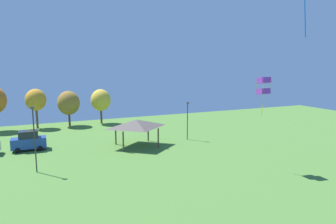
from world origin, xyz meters
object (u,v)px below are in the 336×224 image
object	(u,v)px
kite_flying_1	(264,86)
treeline_tree_3	(36,100)
light_post_1	(187,118)
parked_car_second_from_left	(29,141)
treeline_tree_5	(101,100)
light_post_0	(34,136)
treeline_tree_4	(69,103)
park_pavilion	(136,123)

from	to	relation	value
kite_flying_1	treeline_tree_3	bearing A→B (deg)	123.72
treeline_tree_3	light_post_1	bearing A→B (deg)	-41.02
parked_car_second_from_left	treeline_tree_5	xyz separation A→B (m)	(11.93, 14.02, 3.11)
parked_car_second_from_left	treeline_tree_3	bearing A→B (deg)	86.90
parked_car_second_from_left	light_post_0	bearing A→B (deg)	-83.64
parked_car_second_from_left	treeline_tree_4	bearing A→B (deg)	66.87
light_post_0	treeline_tree_3	xyz separation A→B (m)	(0.21, 23.19, 1.09)
treeline_tree_5	treeline_tree_4	bearing A→B (deg)	-179.59
parked_car_second_from_left	treeline_tree_5	world-z (taller)	treeline_tree_5
light_post_0	kite_flying_1	bearing A→B (deg)	-21.34
park_pavilion	treeline_tree_3	bearing A→B (deg)	124.11
treeline_tree_3	treeline_tree_4	distance (m)	5.30
light_post_1	treeline_tree_4	size ratio (longest dim) A/B	0.88
kite_flying_1	treeline_tree_3	distance (m)	38.04
treeline_tree_5	light_post_1	bearing A→B (deg)	-62.24
park_pavilion	treeline_tree_5	distance (m)	17.69
parked_car_second_from_left	treeline_tree_3	distance (m)	14.70
parked_car_second_from_left	light_post_0	distance (m)	9.37
kite_flying_1	light_post_0	xyz separation A→B (m)	(-21.23, 8.29, -4.87)
treeline_tree_3	treeline_tree_5	world-z (taller)	treeline_tree_3
kite_flying_1	park_pavilion	distance (m)	17.28
light_post_1	light_post_0	bearing A→B (deg)	-163.68
treeline_tree_4	parked_car_second_from_left	bearing A→B (deg)	-114.22
treeline_tree_3	parked_car_second_from_left	bearing A→B (deg)	-94.19
treeline_tree_3	treeline_tree_4	bearing A→B (deg)	-2.52
park_pavilion	treeline_tree_5	xyz separation A→B (m)	(-1.17, 17.60, 1.27)
treeline_tree_3	kite_flying_1	bearing A→B (deg)	-56.28
treeline_tree_4	park_pavilion	bearing A→B (deg)	-68.82
light_post_0	treeline_tree_3	distance (m)	23.22
kite_flying_1	park_pavilion	size ratio (longest dim) A/B	0.66
treeline_tree_4	kite_flying_1	bearing A→B (deg)	-63.23
light_post_0	treeline_tree_3	world-z (taller)	treeline_tree_3
treeline_tree_5	light_post_0	bearing A→B (deg)	-115.75
kite_flying_1	light_post_0	world-z (taller)	kite_flying_1
light_post_0	light_post_1	distance (m)	20.96
kite_flying_1	treeline_tree_5	distance (m)	33.17
kite_flying_1	treeline_tree_4	distance (m)	35.30
parked_car_second_from_left	park_pavilion	distance (m)	13.70
light_post_0	light_post_1	xyz separation A→B (m)	(20.11, 5.89, -0.64)
treeline_tree_3	treeline_tree_5	xyz separation A→B (m)	(10.88, -0.19, -0.52)
treeline_tree_4	treeline_tree_5	world-z (taller)	treeline_tree_5
light_post_1	treeline_tree_5	size ratio (longest dim) A/B	0.86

